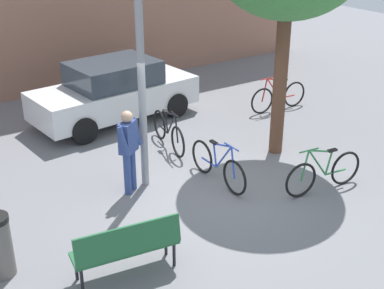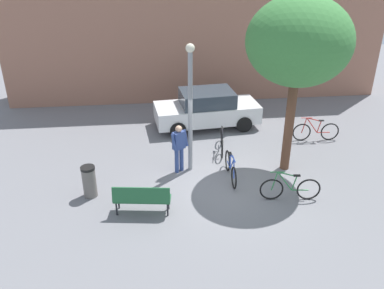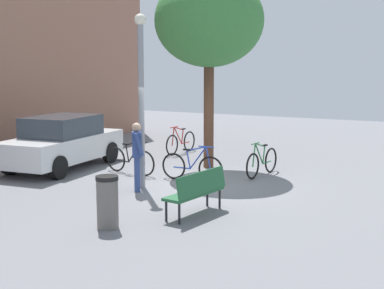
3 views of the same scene
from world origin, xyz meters
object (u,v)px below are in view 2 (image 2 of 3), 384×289
object	(u,v)px
lamppost	(190,102)
bicycle_black	(222,141)
park_bench	(142,198)
trash_bin	(89,181)
bicycle_red	(316,131)
parked_car_white	(207,109)
plaza_tree	(299,42)
bicycle_blue	(231,168)
person_by_lamppost	(179,145)
bicycle_green	(290,189)

from	to	relation	value
lamppost	bicycle_black	world-z (taller)	lamppost
park_bench	trash_bin	world-z (taller)	trash_bin
bicycle_red	parked_car_white	world-z (taller)	parked_car_white
plaza_tree	trash_bin	size ratio (longest dim) A/B	5.62
bicycle_blue	parked_car_white	size ratio (longest dim) A/B	0.42
person_by_lamppost	parked_car_white	size ratio (longest dim) A/B	0.38
bicycle_black	trash_bin	bearing A→B (deg)	-150.46
bicycle_blue	bicycle_red	distance (m)	4.51
plaza_tree	bicycle_blue	distance (m)	4.38
person_by_lamppost	bicycle_red	bearing A→B (deg)	18.41
plaza_tree	parked_car_white	bearing A→B (deg)	120.03
park_bench	bicycle_black	size ratio (longest dim) A/B	0.92
bicycle_black	parked_car_white	xyz separation A→B (m)	(-0.26, 2.22, 0.39)
plaza_tree	bicycle_red	world-z (taller)	plaza_tree
parked_car_white	park_bench	bearing A→B (deg)	-114.36
bicycle_green	lamppost	bearing A→B (deg)	142.12
bicycle_black	parked_car_white	distance (m)	2.27
lamppost	bicycle_blue	size ratio (longest dim) A/B	2.35
plaza_tree	bicycle_green	xyz separation A→B (m)	(-0.45, -1.86, -3.89)
park_bench	parked_car_white	bearing A→B (deg)	65.64
lamppost	bicycle_blue	world-z (taller)	lamppost
person_by_lamppost	parked_car_white	bearing A→B (deg)	68.31
person_by_lamppost	park_bench	size ratio (longest dim) A/B	1.01
plaza_tree	trash_bin	world-z (taller)	plaza_tree
person_by_lamppost	park_bench	xyz separation A→B (m)	(-1.23, -2.27, -0.42)
plaza_tree	bicycle_green	bearing A→B (deg)	-103.69
person_by_lamppost	bicycle_green	xyz separation A→B (m)	(3.13, -2.02, -0.58)
lamppost	trash_bin	bearing A→B (deg)	-157.84
bicycle_blue	bicycle_black	xyz separation A→B (m)	(0.06, 2.00, 0.00)
park_bench	bicycle_black	distance (m)	4.64
bicycle_green	trash_bin	distance (m)	5.98
park_bench	bicycle_green	distance (m)	4.36
bicycle_blue	park_bench	bearing A→B (deg)	-150.26
bicycle_blue	parked_car_white	distance (m)	4.24
park_bench	trash_bin	bearing A→B (deg)	145.24
lamppost	bicycle_red	bearing A→B (deg)	18.60
lamppost	bicycle_black	bearing A→B (deg)	43.78
plaza_tree	bicycle_black	xyz separation A→B (m)	(-1.90, 1.51, -3.89)
park_bench	bicycle_blue	distance (m)	3.27
person_by_lamppost	bicycle_blue	distance (m)	1.83
bicycle_blue	plaza_tree	bearing A→B (deg)	13.90
bicycle_blue	bicycle_black	world-z (taller)	same
trash_bin	bicycle_red	bearing A→B (deg)	20.00
bicycle_green	bicycle_black	bearing A→B (deg)	113.27
bicycle_green	bicycle_blue	bearing A→B (deg)	137.78
parked_car_white	bicycle_black	bearing A→B (deg)	-83.43
lamppost	bicycle_black	size ratio (longest dim) A/B	2.37
person_by_lamppost	parked_car_white	distance (m)	3.85
lamppost	park_bench	xyz separation A→B (m)	(-1.61, -2.38, -1.89)
parked_car_white	person_by_lamppost	bearing A→B (deg)	-111.69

